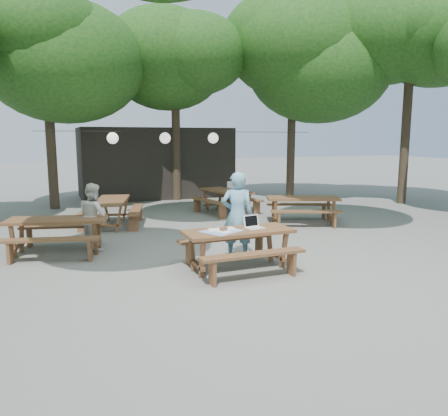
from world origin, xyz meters
TOP-DOWN VIEW (x-y plane):
  - ground at (0.00, 0.00)m, footprint 80.00×80.00m
  - pavilion at (0.50, 10.50)m, footprint 6.00×3.00m
  - main_picnic_table at (-0.48, -0.30)m, footprint 2.00×1.58m
  - picnic_table_nw at (-3.54, 2.15)m, footprint 2.22×1.98m
  - picnic_table_ne at (2.99, 3.05)m, footprint 2.36×2.18m
  - picnic_table_far_w at (-2.09, 4.65)m, footprint 2.03×2.25m
  - picnic_table_far_e at (1.63, 5.42)m, footprint 1.94×2.18m
  - woman at (-0.18, 0.43)m, footprint 0.75×0.63m
  - second_person at (-2.78, 2.26)m, footprint 0.71×0.82m
  - plastic_chair at (2.41, 6.49)m, footprint 0.57×0.57m
  - laptop at (-0.15, -0.25)m, footprint 0.37×0.31m
  - tabletop_clutter at (-0.80, -0.30)m, footprint 0.83×0.79m
  - paper_lanterns at (-0.19, 6.00)m, footprint 9.00×0.34m

SIDE VIEW (x-z plane):
  - ground at x=0.00m, z-range 0.00..0.00m
  - plastic_chair at x=2.41m, z-range -0.19..0.71m
  - main_picnic_table at x=-0.48m, z-range 0.01..0.76m
  - picnic_table_nw at x=-3.54m, z-range 0.01..0.76m
  - picnic_table_ne at x=2.99m, z-range 0.01..0.76m
  - picnic_table_far_w at x=-2.09m, z-range 0.01..0.76m
  - picnic_table_far_e at x=1.63m, z-range 0.01..0.76m
  - second_person at x=-2.78m, z-range 0.00..1.45m
  - tabletop_clutter at x=-0.80m, z-range 0.72..0.80m
  - laptop at x=-0.15m, z-range 0.69..0.93m
  - woman at x=-0.18m, z-range 0.00..1.75m
  - pavilion at x=0.50m, z-range 0.00..2.80m
  - paper_lanterns at x=-0.19m, z-range 2.21..2.59m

